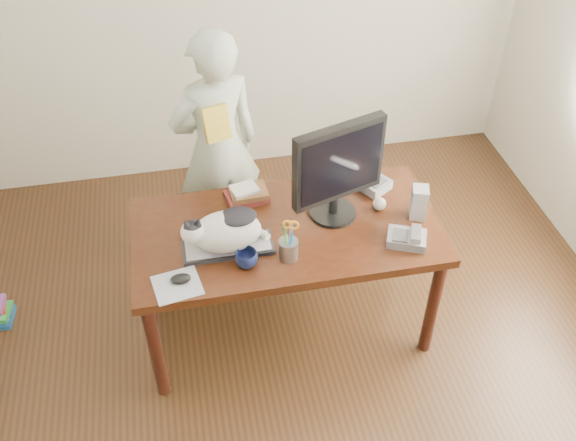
% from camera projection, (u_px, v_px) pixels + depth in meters
% --- Properties ---
extents(room, '(4.50, 4.50, 4.50)m').
position_uv_depth(room, '(316.00, 217.00, 2.49)').
color(room, black).
rests_on(room, ground).
extents(desk, '(1.60, 0.80, 0.75)m').
position_uv_depth(desk, '(283.00, 239.00, 3.49)').
color(desk, black).
rests_on(desk, ground).
extents(keyboard, '(0.45, 0.17, 0.03)m').
position_uv_depth(keyboard, '(228.00, 247.00, 3.21)').
color(keyboard, black).
rests_on(keyboard, desk).
extents(cat, '(0.44, 0.23, 0.25)m').
position_uv_depth(cat, '(224.00, 231.00, 3.13)').
color(cat, silver).
rests_on(cat, keyboard).
extents(monitor, '(0.50, 0.31, 0.57)m').
position_uv_depth(monitor, '(338.00, 168.00, 3.19)').
color(monitor, black).
rests_on(monitor, desk).
extents(pen_cup, '(0.12, 0.12, 0.25)m').
position_uv_depth(pen_cup, '(289.00, 247.00, 3.13)').
color(pen_cup, gray).
rests_on(pen_cup, desk).
extents(mousepad, '(0.25, 0.23, 0.00)m').
position_uv_depth(mousepad, '(177.00, 285.00, 3.03)').
color(mousepad, '#A4A8B0').
rests_on(mousepad, desk).
extents(mouse, '(0.11, 0.08, 0.04)m').
position_uv_depth(mouse, '(181.00, 279.00, 3.04)').
color(mouse, black).
rests_on(mouse, mousepad).
extents(coffee_mug, '(0.15, 0.15, 0.09)m').
position_uv_depth(coffee_mug, '(247.00, 259.00, 3.11)').
color(coffee_mug, '#0C1333').
rests_on(coffee_mug, desk).
extents(phone, '(0.23, 0.20, 0.09)m').
position_uv_depth(phone, '(407.00, 238.00, 3.24)').
color(phone, slate).
rests_on(phone, desk).
extents(speaker, '(0.11, 0.11, 0.18)m').
position_uv_depth(speaker, '(419.00, 202.00, 3.35)').
color(speaker, gray).
rests_on(speaker, desk).
extents(baseball, '(0.07, 0.07, 0.07)m').
position_uv_depth(baseball, '(379.00, 204.00, 3.43)').
color(baseball, white).
rests_on(baseball, desk).
extents(book_stack, '(0.25, 0.20, 0.08)m').
position_uv_depth(book_stack, '(247.00, 194.00, 3.49)').
color(book_stack, '#541916').
rests_on(book_stack, desk).
extents(calculator, '(0.24, 0.25, 0.06)m').
position_uv_depth(calculator, '(370.00, 182.00, 3.58)').
color(calculator, slate).
rests_on(calculator, desk).
extents(person, '(0.64, 0.51, 1.53)m').
position_uv_depth(person, '(217.00, 149.00, 3.85)').
color(person, silver).
rests_on(person, ground).
extents(held_book, '(0.16, 0.12, 0.20)m').
position_uv_depth(held_book, '(216.00, 123.00, 3.53)').
color(held_book, gold).
rests_on(held_book, person).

